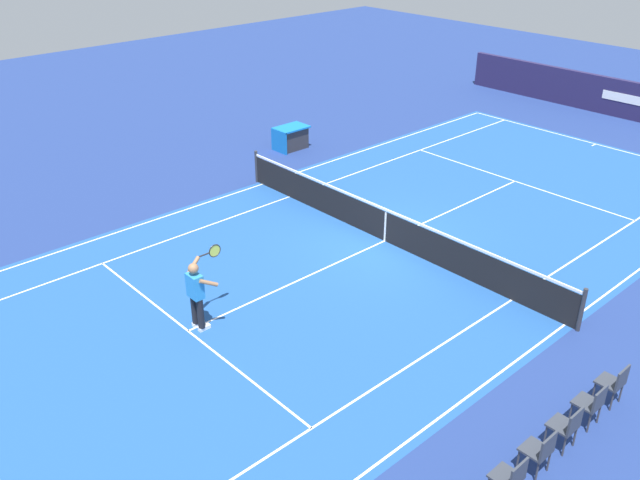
{
  "coord_description": "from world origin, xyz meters",
  "views": [
    {
      "loc": [
        12.52,
        11.05,
        8.69
      ],
      "look_at": [
        2.46,
        0.02,
        0.9
      ],
      "focal_mm": 37.85,
      "sensor_mm": 36.0,
      "label": 1
    }
  ],
  "objects_px": {
    "tennis_player_near": "(197,292)",
    "equipment_cart_tarped": "(291,138)",
    "tennis_ball": "(474,270)",
    "spectator_chair_0": "(615,382)",
    "spectator_chair_4": "(511,477)",
    "spectator_chair_2": "(567,425)",
    "tennis_net": "(386,225)",
    "spectator_chair_1": "(592,403)",
    "spectator_chair_3": "(540,450)"
  },
  "relations": [
    {
      "from": "tennis_player_near",
      "to": "tennis_ball",
      "type": "xyz_separation_m",
      "value": [
        -6.57,
        2.64,
        -0.9
      ]
    },
    {
      "from": "tennis_ball",
      "to": "spectator_chair_3",
      "type": "distance_m",
      "value": 6.74
    },
    {
      "from": "spectator_chair_1",
      "to": "spectator_chair_3",
      "type": "distance_m",
      "value": 1.7
    },
    {
      "from": "spectator_chair_2",
      "to": "equipment_cart_tarped",
      "type": "bearing_deg",
      "value": -113.13
    },
    {
      "from": "spectator_chair_4",
      "to": "tennis_player_near",
      "type": "bearing_deg",
      "value": -82.65
    },
    {
      "from": "tennis_player_near",
      "to": "tennis_ball",
      "type": "bearing_deg",
      "value": 158.13
    },
    {
      "from": "tennis_ball",
      "to": "spectator_chair_2",
      "type": "distance_m",
      "value": 6.17
    },
    {
      "from": "equipment_cart_tarped",
      "to": "spectator_chair_4",
      "type": "bearing_deg",
      "value": 61.58
    },
    {
      "from": "equipment_cart_tarped",
      "to": "tennis_player_near",
      "type": "bearing_deg",
      "value": 39.9
    },
    {
      "from": "spectator_chair_0",
      "to": "spectator_chair_1",
      "type": "xyz_separation_m",
      "value": [
        0.85,
        0.0,
        0.0
      ]
    },
    {
      "from": "spectator_chair_0",
      "to": "tennis_player_near",
      "type": "bearing_deg",
      "value": -59.42
    },
    {
      "from": "spectator_chair_1",
      "to": "spectator_chair_3",
      "type": "height_order",
      "value": "same"
    },
    {
      "from": "spectator_chair_4",
      "to": "equipment_cart_tarped",
      "type": "relative_size",
      "value": 0.7
    },
    {
      "from": "spectator_chair_0",
      "to": "spectator_chair_4",
      "type": "bearing_deg",
      "value": 0.0
    },
    {
      "from": "spectator_chair_1",
      "to": "spectator_chair_4",
      "type": "bearing_deg",
      "value": 0.0
    },
    {
      "from": "tennis_ball",
      "to": "spectator_chair_0",
      "type": "height_order",
      "value": "spectator_chair_0"
    },
    {
      "from": "spectator_chair_1",
      "to": "spectator_chair_3",
      "type": "bearing_deg",
      "value": 0.0
    },
    {
      "from": "tennis_net",
      "to": "spectator_chair_4",
      "type": "height_order",
      "value": "tennis_net"
    },
    {
      "from": "tennis_net",
      "to": "spectator_chair_1",
      "type": "height_order",
      "value": "tennis_net"
    },
    {
      "from": "spectator_chair_1",
      "to": "spectator_chair_4",
      "type": "height_order",
      "value": "same"
    },
    {
      "from": "spectator_chair_0",
      "to": "spectator_chair_3",
      "type": "bearing_deg",
      "value": 0.0
    },
    {
      "from": "spectator_chair_0",
      "to": "equipment_cart_tarped",
      "type": "relative_size",
      "value": 0.7
    },
    {
      "from": "tennis_player_near",
      "to": "spectator_chair_4",
      "type": "height_order",
      "value": "tennis_player_near"
    },
    {
      "from": "tennis_ball",
      "to": "spectator_chair_3",
      "type": "height_order",
      "value": "spectator_chair_3"
    },
    {
      "from": "spectator_chair_0",
      "to": "spectator_chair_1",
      "type": "relative_size",
      "value": 1.0
    },
    {
      "from": "spectator_chair_0",
      "to": "equipment_cart_tarped",
      "type": "xyz_separation_m",
      "value": [
        -4.67,
        -14.92,
        -0.08
      ]
    },
    {
      "from": "tennis_net",
      "to": "tennis_ball",
      "type": "relative_size",
      "value": 177.27
    },
    {
      "from": "spectator_chair_2",
      "to": "spectator_chair_4",
      "type": "relative_size",
      "value": 1.0
    },
    {
      "from": "spectator_chair_0",
      "to": "spectator_chair_3",
      "type": "xyz_separation_m",
      "value": [
        2.55,
        0.0,
        0.0
      ]
    },
    {
      "from": "equipment_cart_tarped",
      "to": "tennis_ball",
      "type": "bearing_deg",
      "value": 76.47
    },
    {
      "from": "tennis_player_near",
      "to": "spectator_chair_4",
      "type": "relative_size",
      "value": 1.93
    },
    {
      "from": "tennis_ball",
      "to": "spectator_chair_4",
      "type": "xyz_separation_m",
      "value": [
        5.62,
        4.73,
        0.49
      ]
    },
    {
      "from": "spectator_chair_2",
      "to": "equipment_cart_tarped",
      "type": "height_order",
      "value": "spectator_chair_2"
    },
    {
      "from": "tennis_player_near",
      "to": "spectator_chair_3",
      "type": "height_order",
      "value": "tennis_player_near"
    },
    {
      "from": "tennis_player_near",
      "to": "spectator_chair_4",
      "type": "distance_m",
      "value": 7.44
    },
    {
      "from": "tennis_player_near",
      "to": "equipment_cart_tarped",
      "type": "relative_size",
      "value": 1.36
    },
    {
      "from": "tennis_ball",
      "to": "spectator_chair_1",
      "type": "height_order",
      "value": "spectator_chair_1"
    },
    {
      "from": "spectator_chair_1",
      "to": "spectator_chair_4",
      "type": "xyz_separation_m",
      "value": [
        2.55,
        0.0,
        0.0
      ]
    },
    {
      "from": "spectator_chair_2",
      "to": "spectator_chair_3",
      "type": "relative_size",
      "value": 1.0
    },
    {
      "from": "tennis_net",
      "to": "tennis_ball",
      "type": "bearing_deg",
      "value": 99.61
    },
    {
      "from": "tennis_net",
      "to": "tennis_ball",
      "type": "height_order",
      "value": "tennis_net"
    },
    {
      "from": "tennis_ball",
      "to": "spectator_chair_0",
      "type": "distance_m",
      "value": 5.25
    },
    {
      "from": "spectator_chair_0",
      "to": "spectator_chair_1",
      "type": "bearing_deg",
      "value": 0.0
    },
    {
      "from": "tennis_net",
      "to": "spectator_chair_0",
      "type": "xyz_separation_m",
      "value": [
        1.76,
        7.43,
        0.03
      ]
    },
    {
      "from": "tennis_player_near",
      "to": "spectator_chair_0",
      "type": "bearing_deg",
      "value": 120.58
    },
    {
      "from": "tennis_player_near",
      "to": "tennis_net",
      "type": "bearing_deg",
      "value": -179.49
    },
    {
      "from": "spectator_chair_4",
      "to": "spectator_chair_0",
      "type": "bearing_deg",
      "value": 180.0
    },
    {
      "from": "tennis_net",
      "to": "spectator_chair_4",
      "type": "distance_m",
      "value": 9.05
    },
    {
      "from": "tennis_net",
      "to": "spectator_chair_0",
      "type": "height_order",
      "value": "tennis_net"
    },
    {
      "from": "tennis_ball",
      "to": "equipment_cart_tarped",
      "type": "relative_size",
      "value": 0.05
    }
  ]
}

